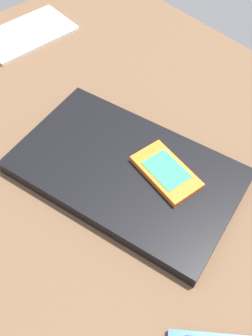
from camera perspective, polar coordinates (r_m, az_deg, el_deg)
The scene contains 4 objects.
desk_surface at distance 62.35cm, azimuth 4.25°, elevation -2.75°, with size 120.00×80.00×3.00cm, color brown.
laptop_closed at distance 60.60cm, azimuth 0.00°, elevation -0.45°, with size 35.61×21.37×2.41cm, color black.
cell_phone_on_laptop at distance 58.67cm, azimuth 6.12°, elevation -0.58°, with size 11.59×7.12×1.17cm.
notepad at distance 92.29cm, azimuth -14.74°, elevation 19.19°, with size 12.33×19.93×0.80cm, color white.
Camera 1 is at (-22.36, 26.59, 53.27)cm, focal length 40.06 mm.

